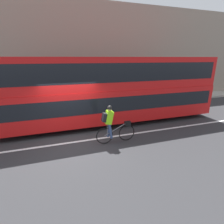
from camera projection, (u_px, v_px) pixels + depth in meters
ground_plane at (73, 140)px, 7.84m from camera, size 80.00×80.00×0.00m
road_center_line at (74, 142)px, 7.68m from camera, size 50.00×0.14×0.01m
sidewalk_curb at (65, 106)px, 13.02m from camera, size 60.00×1.94×0.15m
building_facade at (59, 54)px, 12.92m from camera, size 60.00×0.30×7.59m
bus at (110, 87)px, 9.59m from camera, size 11.99×2.48×3.60m
cyclist_on_bike at (112, 123)px, 7.39m from camera, size 1.76×0.32×1.69m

